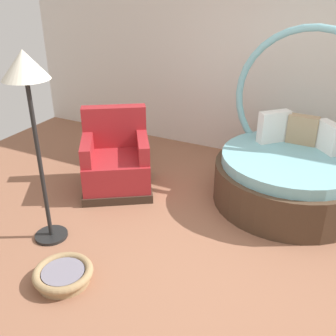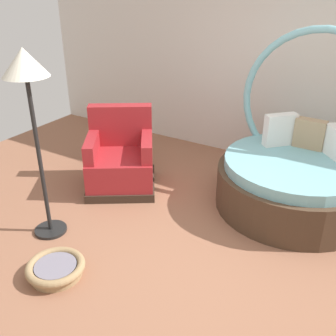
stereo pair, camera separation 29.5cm
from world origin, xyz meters
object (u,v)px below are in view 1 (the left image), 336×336
at_px(red_armchair, 116,162).
at_px(floor_lamp, 27,85).
at_px(pet_basket, 63,275).
at_px(round_daybed, 292,169).

bearing_deg(red_armchair, floor_lamp, -91.16).
distance_m(pet_basket, floor_lamp, 1.62).
xyz_separation_m(round_daybed, pet_basket, (-1.41, -2.26, -0.31)).
bearing_deg(round_daybed, pet_basket, -122.05).
bearing_deg(round_daybed, red_armchair, -161.23).
height_order(round_daybed, red_armchair, round_daybed).
distance_m(round_daybed, floor_lamp, 2.90).
bearing_deg(floor_lamp, red_armchair, 88.84).
relative_size(round_daybed, floor_lamp, 1.04).
xyz_separation_m(pet_basket, floor_lamp, (-0.53, 0.44, 1.46)).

